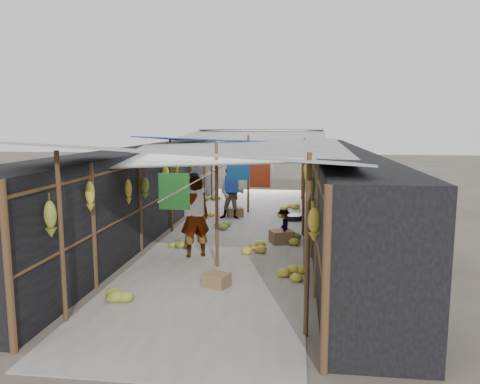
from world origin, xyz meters
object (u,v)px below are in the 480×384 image
at_px(black_basin, 293,218).
at_px(vendor_seated, 284,225).
at_px(vendor_elderly, 195,217).
at_px(shopper_blue, 232,193).
at_px(crate_near, 217,280).

distance_m(black_basin, vendor_seated, 2.72).
relative_size(vendor_elderly, shopper_blue, 1.12).
xyz_separation_m(black_basin, shopper_blue, (-1.91, -0.03, 0.73)).
relative_size(shopper_blue, vendor_seated, 1.91).
xyz_separation_m(vendor_elderly, shopper_blue, (0.22, 4.27, -0.10)).
bearing_deg(vendor_seated, black_basin, 168.23).
height_order(black_basin, vendor_elderly, vendor_elderly).
distance_m(crate_near, vendor_seated, 3.67).
bearing_deg(crate_near, black_basin, 101.19).
xyz_separation_m(shopper_blue, vendor_seated, (1.71, -2.66, -0.39)).
relative_size(crate_near, black_basin, 0.75).
xyz_separation_m(black_basin, vendor_elderly, (-2.14, -4.30, 0.84)).
height_order(vendor_elderly, vendor_seated, vendor_elderly).
xyz_separation_m(crate_near, vendor_elderly, (-0.82, 1.88, 0.79)).
relative_size(crate_near, shopper_blue, 0.27).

